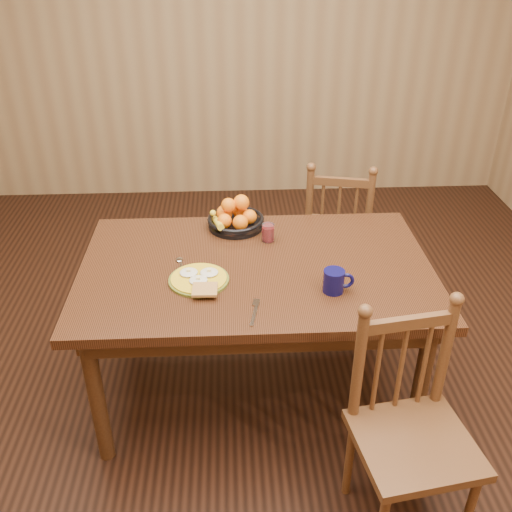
{
  "coord_description": "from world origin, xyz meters",
  "views": [
    {
      "loc": [
        -0.11,
        -2.21,
        2.12
      ],
      "look_at": [
        0.0,
        0.0,
        0.8
      ],
      "focal_mm": 40.0,
      "sensor_mm": 36.0,
      "label": 1
    }
  ],
  "objects_px": {
    "breakfast_plate": "(199,279)",
    "coffee_mug": "(335,281)",
    "dining_table": "(256,281)",
    "chair_near": "(410,432)",
    "chair_far": "(337,232)",
    "fruit_bowl": "(235,218)"
  },
  "relations": [
    {
      "from": "fruit_bowl",
      "to": "chair_near",
      "type": "bearing_deg",
      "value": -60.68
    },
    {
      "from": "chair_near",
      "to": "coffee_mug",
      "type": "relative_size",
      "value": 7.05
    },
    {
      "from": "breakfast_plate",
      "to": "coffee_mug",
      "type": "height_order",
      "value": "coffee_mug"
    },
    {
      "from": "dining_table",
      "to": "chair_far",
      "type": "height_order",
      "value": "chair_far"
    },
    {
      "from": "dining_table",
      "to": "chair_far",
      "type": "xyz_separation_m",
      "value": [
        0.54,
        0.85,
        -0.22
      ]
    },
    {
      "from": "dining_table",
      "to": "fruit_bowl",
      "type": "xyz_separation_m",
      "value": [
        -0.09,
        0.38,
        0.14
      ]
    },
    {
      "from": "breakfast_plate",
      "to": "coffee_mug",
      "type": "xyz_separation_m",
      "value": [
        0.57,
        -0.1,
        0.04
      ]
    },
    {
      "from": "chair_near",
      "to": "breakfast_plate",
      "type": "relative_size",
      "value": 3.25
    },
    {
      "from": "chair_far",
      "to": "breakfast_plate",
      "type": "bearing_deg",
      "value": 63.03
    },
    {
      "from": "breakfast_plate",
      "to": "chair_far",
      "type": "bearing_deg",
      "value": 50.67
    },
    {
      "from": "chair_far",
      "to": "breakfast_plate",
      "type": "distance_m",
      "value": 1.29
    },
    {
      "from": "chair_far",
      "to": "fruit_bowl",
      "type": "distance_m",
      "value": 0.86
    },
    {
      "from": "dining_table",
      "to": "chair_far",
      "type": "bearing_deg",
      "value": 57.45
    },
    {
      "from": "chair_far",
      "to": "chair_near",
      "type": "height_order",
      "value": "chair_near"
    },
    {
      "from": "breakfast_plate",
      "to": "coffee_mug",
      "type": "distance_m",
      "value": 0.58
    },
    {
      "from": "chair_far",
      "to": "chair_near",
      "type": "xyz_separation_m",
      "value": [
        0.0,
        -1.59,
        0.01
      ]
    },
    {
      "from": "chair_far",
      "to": "coffee_mug",
      "type": "relative_size",
      "value": 6.91
    },
    {
      "from": "dining_table",
      "to": "chair_near",
      "type": "bearing_deg",
      "value": -53.72
    },
    {
      "from": "chair_far",
      "to": "chair_near",
      "type": "distance_m",
      "value": 1.59
    },
    {
      "from": "chair_far",
      "to": "fruit_bowl",
      "type": "relative_size",
      "value": 3.17
    },
    {
      "from": "chair_near",
      "to": "coffee_mug",
      "type": "xyz_separation_m",
      "value": [
        -0.22,
        0.52,
        0.34
      ]
    },
    {
      "from": "chair_near",
      "to": "fruit_bowl",
      "type": "distance_m",
      "value": 1.33
    }
  ]
}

